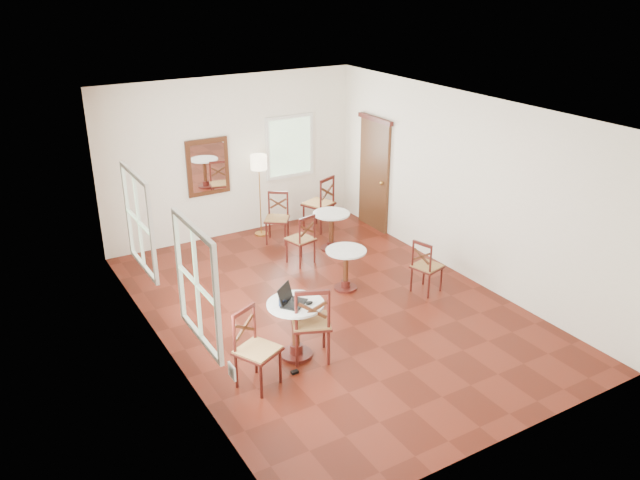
# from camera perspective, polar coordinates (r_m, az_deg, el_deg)

# --- Properties ---
(ground) EXTENTS (7.00, 7.00, 0.00)m
(ground) POSITION_cam_1_polar(r_m,az_deg,el_deg) (9.83, 0.90, -5.96)
(ground) COLOR #591A0F
(ground) RESTS_ON ground
(room_shell) EXTENTS (5.02, 7.02, 3.01)m
(room_shell) POSITION_cam_1_polar(r_m,az_deg,el_deg) (9.27, -0.24, 4.94)
(room_shell) COLOR white
(room_shell) RESTS_ON ground
(cafe_table_near) EXTENTS (0.75, 0.75, 0.79)m
(cafe_table_near) POSITION_cam_1_polar(r_m,az_deg,el_deg) (8.46, -2.15, -7.37)
(cafe_table_near) COLOR #491712
(cafe_table_near) RESTS_ON ground
(cafe_table_mid) EXTENTS (0.64, 0.64, 0.68)m
(cafe_table_mid) POSITION_cam_1_polar(r_m,az_deg,el_deg) (10.20, 2.29, -2.21)
(cafe_table_mid) COLOR #491712
(cafe_table_mid) RESTS_ON ground
(cafe_table_back) EXTENTS (0.67, 0.67, 0.70)m
(cafe_table_back) POSITION_cam_1_polar(r_m,az_deg,el_deg) (11.64, 1.00, 1.17)
(cafe_table_back) COLOR #491712
(cafe_table_back) RESTS_ON ground
(chair_near_a) EXTENTS (0.66, 0.66, 1.09)m
(chair_near_a) POSITION_cam_1_polar(r_m,az_deg,el_deg) (8.37, -0.81, -7.27)
(chair_near_a) COLOR #491712
(chair_near_a) RESTS_ON ground
(chair_near_b) EXTENTS (0.62, 0.62, 1.01)m
(chair_near_b) POSITION_cam_1_polar(r_m,az_deg,el_deg) (7.94, -5.69, -9.56)
(chair_near_b) COLOR #491712
(chair_near_b) RESTS_ON ground
(chair_mid_a) EXTENTS (0.50, 0.50, 0.90)m
(chair_mid_a) POSITION_cam_1_polar(r_m,az_deg,el_deg) (11.08, -1.65, 0.08)
(chair_mid_a) COLOR #491712
(chair_mid_a) RESTS_ON ground
(chair_mid_b) EXTENTS (0.50, 0.50, 0.89)m
(chair_mid_b) POSITION_cam_1_polar(r_m,az_deg,el_deg) (10.23, 9.36, -2.31)
(chair_mid_b) COLOR #491712
(chair_mid_b) RESTS_ON ground
(chair_back_a) EXTENTS (0.66, 0.66, 1.09)m
(chair_back_a) POSITION_cam_1_polar(r_m,az_deg,el_deg) (12.49, -0.02, 3.25)
(chair_back_a) COLOR #491712
(chair_back_a) RESTS_ON ground
(chair_back_b) EXTENTS (0.60, 0.60, 0.93)m
(chair_back_b) POSITION_cam_1_polar(r_m,az_deg,el_deg) (12.00, -3.80, 1.96)
(chair_back_b) COLOR #491712
(chair_back_b) RESTS_ON ground
(floor_lamp) EXTENTS (0.31, 0.31, 1.57)m
(floor_lamp) POSITION_cam_1_polar(r_m,az_deg,el_deg) (12.06, -5.42, 6.37)
(floor_lamp) COLOR #BF8C3F
(floor_lamp) RESTS_ON ground
(laptop) EXTENTS (0.44, 0.43, 0.24)m
(laptop) POSITION_cam_1_polar(r_m,az_deg,el_deg) (8.27, -2.64, -5.25)
(laptop) COLOR black
(laptop) RESTS_ON cafe_table_near
(mouse) EXTENTS (0.11, 0.07, 0.04)m
(mouse) POSITION_cam_1_polar(r_m,az_deg,el_deg) (8.26, -0.97, -5.57)
(mouse) COLOR black
(mouse) RESTS_ON cafe_table_near
(navy_mug) EXTENTS (0.11, 0.07, 0.09)m
(navy_mug) POSITION_cam_1_polar(r_m,az_deg,el_deg) (8.24, -3.41, -5.54)
(navy_mug) COLOR black
(navy_mug) RESTS_ON cafe_table_near
(water_glass) EXTENTS (0.05, 0.05, 0.09)m
(water_glass) POSITION_cam_1_polar(r_m,az_deg,el_deg) (8.24, -2.56, -5.49)
(water_glass) COLOR white
(water_glass) RESTS_ON cafe_table_near
(power_adapter) EXTENTS (0.09, 0.05, 0.04)m
(power_adapter) POSITION_cam_1_polar(r_m,az_deg,el_deg) (8.36, -2.25, -11.57)
(power_adapter) COLOR black
(power_adapter) RESTS_ON ground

